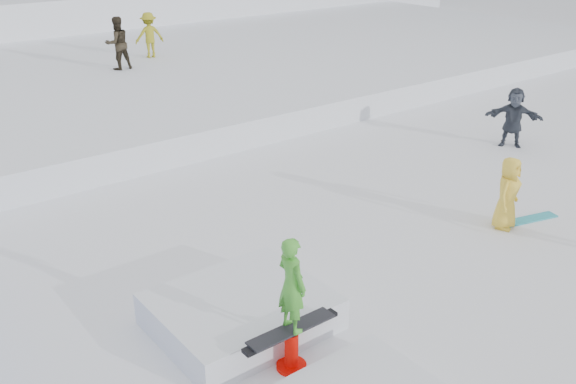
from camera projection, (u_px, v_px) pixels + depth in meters
ground at (336, 294)px, 11.07m from camera, size 120.00×120.00×0.00m
snow_midrise at (34, 88)px, 22.53m from camera, size 50.00×18.00×0.80m
walker_olive at (118, 43)px, 23.02m from camera, size 0.91×0.71×1.88m
walker_ygreen at (149, 35)px, 24.98m from camera, size 1.22×0.84×1.73m
spectator_yellow at (508, 193)px, 13.14m from camera, size 0.86×0.68×1.54m
spectator_dark at (514, 117)px, 17.79m from camera, size 1.28×1.55×1.66m
loose_board_teal at (528, 219)px, 13.73m from camera, size 1.42×0.63×0.03m
jib_rail_feature at (268, 331)px, 9.58m from camera, size 2.60×4.40×2.11m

